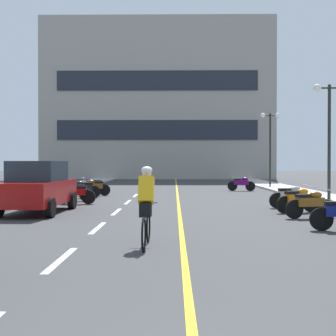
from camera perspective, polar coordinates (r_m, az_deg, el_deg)
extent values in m
plane|color=#38383A|center=(23.32, 0.60, -3.65)|extent=(140.00, 140.00, 0.00)
cube|color=#B7B2A8|center=(27.29, -14.70, -2.91)|extent=(2.40, 72.00, 0.12)
cube|color=#B7B2A8|center=(27.26, 15.96, -2.91)|extent=(2.40, 72.00, 0.12)
cube|color=silver|center=(8.69, -13.24, -11.08)|extent=(0.14, 2.20, 0.01)
cube|color=silver|center=(12.55, -8.78, -7.41)|extent=(0.14, 2.20, 0.01)
cube|color=silver|center=(16.48, -6.47, -5.46)|extent=(0.14, 2.20, 0.01)
cube|color=silver|center=(20.43, -5.05, -4.26)|extent=(0.14, 2.20, 0.01)
cube|color=silver|center=(24.40, -4.10, -3.45)|extent=(0.14, 2.20, 0.01)
cube|color=silver|center=(28.38, -3.42, -2.86)|extent=(0.14, 2.20, 0.01)
cube|color=silver|center=(32.36, -2.90, -2.42)|extent=(0.14, 2.20, 0.01)
cube|color=silver|center=(36.35, -2.50, -2.07)|extent=(0.14, 2.20, 0.01)
cube|color=silver|center=(40.34, -2.18, -1.79)|extent=(0.14, 2.20, 0.01)
cube|color=silver|center=(44.33, -1.91, -1.57)|extent=(0.14, 2.20, 0.01)
cube|color=silver|center=(48.33, -1.69, -1.38)|extent=(0.14, 2.20, 0.01)
cube|color=gold|center=(26.31, 1.17, -3.14)|extent=(0.12, 66.00, 0.01)
cube|color=#9E998E|center=(51.33, -1.23, 8.31)|extent=(24.79, 7.21, 17.09)
cube|color=#1E232D|center=(47.35, -1.38, 4.78)|extent=(20.82, 0.10, 2.05)
cube|color=#1E232D|center=(47.99, -1.38, 10.90)|extent=(20.82, 0.10, 2.05)
cylinder|color=black|center=(21.73, 19.53, 3.10)|extent=(0.14, 0.14, 5.15)
cylinder|color=black|center=(21.97, 19.56, 9.43)|extent=(1.10, 0.08, 0.08)
sphere|color=white|center=(21.80, 18.17, 9.50)|extent=(0.36, 0.36, 0.36)
cylinder|color=black|center=(35.08, 12.67, 2.36)|extent=(0.14, 0.14, 5.34)
cylinder|color=black|center=(35.25, 12.68, 6.46)|extent=(1.10, 0.08, 0.08)
sphere|color=white|center=(35.14, 11.80, 6.48)|extent=(0.36, 0.36, 0.36)
sphere|color=white|center=(35.36, 13.56, 6.43)|extent=(0.36, 0.36, 0.36)
cylinder|color=black|center=(18.23, -17.11, -3.89)|extent=(0.24, 0.65, 0.64)
cylinder|color=black|center=(17.74, -11.91, -4.00)|extent=(0.24, 0.65, 0.64)
cylinder|color=black|center=(15.05, -14.52, -4.85)|extent=(0.24, 0.65, 0.64)
cube|color=maroon|center=(16.61, -15.94, -2.95)|extent=(1.81, 4.24, 0.80)
cube|color=#1E2833|center=(16.58, -15.95, -0.36)|extent=(1.62, 2.24, 0.70)
cylinder|color=black|center=(12.49, 18.63, -6.10)|extent=(0.61, 0.17, 0.60)
cube|color=black|center=(12.51, 19.99, -4.17)|extent=(0.47, 0.29, 0.10)
cylinder|color=black|center=(15.44, 19.10, -4.80)|extent=(0.61, 0.25, 0.60)
cylinder|color=black|center=(14.88, 15.52, -5.00)|extent=(0.61, 0.25, 0.60)
cube|color=brown|center=(15.13, 17.34, -4.07)|extent=(0.94, 0.49, 0.28)
ellipsoid|color=brown|center=(15.22, 17.99, -3.22)|extent=(0.49, 0.34, 0.22)
cube|color=black|center=(14.99, 16.53, -3.35)|extent=(0.49, 0.34, 0.10)
cylinder|color=silver|center=(15.39, 19.11, -2.58)|extent=(0.18, 0.59, 0.03)
cylinder|color=black|center=(16.98, 17.48, -4.30)|extent=(0.60, 0.29, 0.60)
cylinder|color=black|center=(16.37, 14.34, -4.47)|extent=(0.60, 0.29, 0.60)
cube|color=orange|center=(16.65, 15.94, -3.63)|extent=(0.94, 0.55, 0.28)
ellipsoid|color=orange|center=(16.75, 16.51, -2.85)|extent=(0.49, 0.37, 0.22)
cube|color=black|center=(16.50, 15.22, -2.97)|extent=(0.49, 0.37, 0.10)
cylinder|color=silver|center=(16.94, 17.49, -2.28)|extent=(0.22, 0.58, 0.03)
cylinder|color=black|center=(18.53, 16.62, -3.88)|extent=(0.61, 0.20, 0.60)
cylinder|color=black|center=(18.08, 13.48, -3.98)|extent=(0.61, 0.20, 0.60)
cube|color=#B2B2B7|center=(18.28, 15.07, -3.24)|extent=(0.93, 0.43, 0.28)
ellipsoid|color=#B2B2B7|center=(18.35, 15.64, -2.54)|extent=(0.48, 0.31, 0.22)
cube|color=black|center=(18.16, 14.35, -2.63)|extent=(0.48, 0.31, 0.10)
cylinder|color=silver|center=(18.49, 16.63, -2.02)|extent=(0.13, 0.60, 0.03)
cylinder|color=black|center=(19.89, -13.00, -3.55)|extent=(0.60, 0.13, 0.60)
cylinder|color=black|center=(19.60, -9.92, -3.61)|extent=(0.60, 0.13, 0.60)
cube|color=maroon|center=(19.72, -11.48, -2.94)|extent=(0.91, 0.33, 0.28)
ellipsoid|color=maroon|center=(19.77, -12.04, -2.30)|extent=(0.45, 0.27, 0.22)
cube|color=black|center=(19.65, -10.78, -2.37)|extent=(0.45, 0.27, 0.10)
cylinder|color=silver|center=(19.86, -13.01, -1.82)|extent=(0.06, 0.60, 0.03)
cylinder|color=black|center=(21.60, -12.90, -3.21)|extent=(0.60, 0.26, 0.60)
cylinder|color=black|center=(21.08, -10.28, -3.30)|extent=(0.60, 0.26, 0.60)
cube|color=black|center=(21.32, -11.61, -2.67)|extent=(0.94, 0.51, 0.28)
ellipsoid|color=black|center=(21.40, -12.09, -2.07)|extent=(0.49, 0.35, 0.22)
cube|color=black|center=(21.19, -11.01, -2.15)|extent=(0.49, 0.35, 0.10)
cylinder|color=silver|center=(21.56, -12.90, -1.62)|extent=(0.19, 0.59, 0.03)
cylinder|color=black|center=(22.85, -11.95, -3.00)|extent=(0.60, 0.27, 0.60)
cylinder|color=black|center=(22.97, -9.21, -2.97)|extent=(0.60, 0.27, 0.60)
cube|color=black|center=(22.89, -10.58, -2.43)|extent=(0.94, 0.54, 0.28)
ellipsoid|color=black|center=(22.86, -11.08, -1.89)|extent=(0.49, 0.36, 0.22)
cube|color=black|center=(22.91, -9.95, -1.93)|extent=(0.49, 0.36, 0.10)
cylinder|color=silver|center=(22.82, -11.95, -1.49)|extent=(0.21, 0.58, 0.03)
cylinder|color=black|center=(24.42, -10.52, -2.75)|extent=(0.61, 0.23, 0.60)
cylinder|color=black|center=(24.47, -7.94, -2.74)|extent=(0.61, 0.23, 0.60)
cube|color=brown|center=(24.43, -9.23, -2.23)|extent=(0.94, 0.47, 0.28)
ellipsoid|color=brown|center=(24.41, -9.70, -1.72)|extent=(0.48, 0.33, 0.22)
cube|color=black|center=(24.43, -8.64, -1.76)|extent=(0.48, 0.33, 0.10)
cylinder|color=silver|center=(24.39, -10.52, -1.35)|extent=(0.16, 0.59, 0.03)
cylinder|color=black|center=(26.20, -10.54, -2.52)|extent=(0.61, 0.17, 0.60)
cylinder|color=black|center=(25.88, -8.22, -2.55)|extent=(0.61, 0.17, 0.60)
cube|color=navy|center=(26.02, -9.39, -2.05)|extent=(0.93, 0.38, 0.28)
ellipsoid|color=navy|center=(26.07, -9.81, -1.56)|extent=(0.47, 0.29, 0.22)
cube|color=black|center=(25.94, -8.86, -1.62)|extent=(0.47, 0.29, 0.10)
cylinder|color=silver|center=(26.17, -10.54, -1.21)|extent=(0.10, 0.60, 0.03)
cylinder|color=black|center=(28.49, 10.27, -2.26)|extent=(0.61, 0.24, 0.60)
cylinder|color=black|center=(28.59, 8.07, -2.24)|extent=(0.61, 0.24, 0.60)
cube|color=#590C59|center=(28.52, 9.17, -1.81)|extent=(0.94, 0.48, 0.28)
ellipsoid|color=#590C59|center=(28.50, 9.57, -1.37)|extent=(0.48, 0.34, 0.22)
cube|color=black|center=(28.54, 8.67, -1.41)|extent=(0.48, 0.34, 0.10)
cylinder|color=silver|center=(28.47, 10.27, -1.05)|extent=(0.17, 0.59, 0.03)
torus|color=black|center=(10.20, -2.48, -7.38)|extent=(0.06, 0.72, 0.72)
torus|color=black|center=(9.16, -3.05, -8.30)|extent=(0.06, 0.72, 0.72)
cylinder|color=blue|center=(9.61, -2.77, -6.07)|extent=(0.07, 0.95, 0.04)
cube|color=black|center=(9.44, -2.85, -4.85)|extent=(0.11, 0.20, 0.06)
cylinder|color=blue|center=(10.03, -2.53, -4.35)|extent=(0.42, 0.04, 0.03)
cube|color=black|center=(9.50, -2.82, -5.24)|extent=(0.25, 0.37, 0.28)
cube|color=yellow|center=(9.61, -2.74, -2.78)|extent=(0.33, 0.46, 0.61)
sphere|color=beige|center=(9.73, -2.67, -0.67)|extent=(0.20, 0.20, 0.20)
ellipsoid|color=white|center=(9.73, -2.67, -0.26)|extent=(0.24, 0.26, 0.16)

